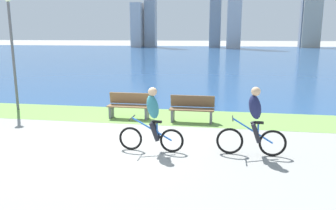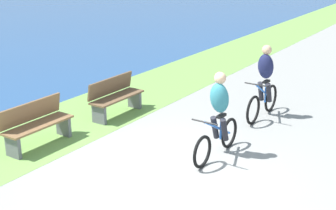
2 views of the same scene
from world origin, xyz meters
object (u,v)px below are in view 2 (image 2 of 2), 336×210
at_px(cyclist_trailing, 264,82).
at_px(bench_near_path, 115,97).
at_px(bench_far_along_path, 37,124).
at_px(cyclist_lead, 218,115).

xyz_separation_m(cyclist_trailing, bench_near_path, (-1.78, 2.94, -0.39)).
distance_m(cyclist_trailing, bench_far_along_path, 5.09).
bearing_deg(bench_far_along_path, cyclist_trailing, -37.58).
relative_size(cyclist_lead, bench_near_path, 1.12).
height_order(cyclist_lead, bench_near_path, cyclist_lead).
distance_m(cyclist_lead, bench_far_along_path, 3.60).
height_order(cyclist_trailing, bench_near_path, cyclist_trailing).
bearing_deg(bench_far_along_path, bench_near_path, -3.90).
relative_size(cyclist_lead, bench_far_along_path, 1.12).
bearing_deg(cyclist_lead, bench_far_along_path, 115.55).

